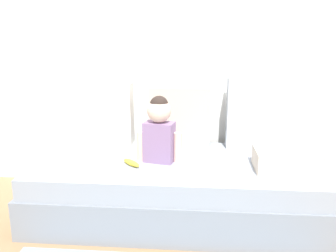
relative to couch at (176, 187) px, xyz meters
name	(u,v)px	position (x,y,z in m)	size (l,w,h in m)	color
ground_plane	(176,213)	(0.00, 0.00, -0.20)	(12.00, 12.00, 0.00)	#93704C
back_wall	(182,37)	(0.00, 0.61, 1.06)	(5.22, 0.10, 2.52)	white
couch	(176,187)	(0.00, 0.00, 0.00)	(2.02, 0.95, 0.41)	gray
throw_pillow_left	(102,113)	(-0.63, 0.38, 0.46)	(0.49, 0.16, 0.50)	silver
throw_pillow_center	(179,116)	(0.00, 0.38, 0.44)	(0.48, 0.16, 0.47)	#C1B29E
throw_pillow_right	(259,113)	(0.63, 0.38, 0.49)	(0.51, 0.16, 0.55)	#B2BCC6
toddler	(159,128)	(-0.12, -0.03, 0.45)	(0.32, 0.17, 0.47)	gray
banana	(131,163)	(-0.30, -0.13, 0.23)	(0.17, 0.04, 0.04)	yellow
folded_blanket	(286,160)	(0.73, -0.12, 0.27)	(0.40, 0.28, 0.13)	beige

